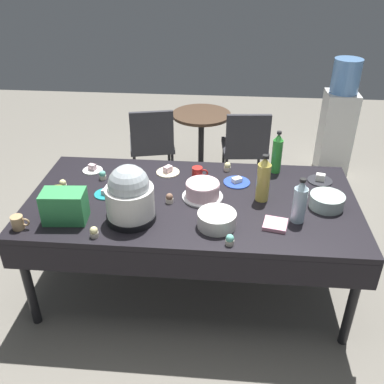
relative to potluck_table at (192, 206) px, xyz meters
The scene contains 29 objects.
ground 0.69m from the potluck_table, ahead, with size 9.00×9.00×0.00m, color slate.
potluck_table is the anchor object (origin of this frame).
frosted_layer_cake 0.14m from the potluck_table, 15.93° to the left, with size 0.28×0.28×0.11m.
slow_cooker 0.51m from the potluck_table, 141.88° to the right, with size 0.31×0.31×0.37m.
glass_salad_bowl 0.88m from the potluck_table, ahead, with size 0.22×0.22×0.09m, color #B2C6BC.
ceramic_snack_bowl 0.37m from the potluck_table, 60.10° to the right, with size 0.24×0.24×0.09m, color silver.
dessert_plate_charcoal 0.95m from the potluck_table, 19.42° to the left, with size 0.18×0.18×0.06m.
dessert_plate_teal 0.59m from the potluck_table, behind, with size 0.16×0.16×0.04m.
dessert_plate_cream 0.41m from the potluck_table, 120.97° to the left, with size 0.17×0.17×0.05m.
dessert_plate_white 0.85m from the potluck_table, 156.87° to the left, with size 0.15×0.15×0.05m.
dessert_plate_cobalt 0.39m from the potluck_table, 38.57° to the left, with size 0.19×0.19×0.04m.
cupcake_rose 0.18m from the potluck_table, 156.54° to the right, with size 0.05×0.05×0.07m.
cupcake_lemon 0.49m from the potluck_table, 61.45° to the left, with size 0.05×0.05×0.07m.
cupcake_cocoa 0.91m from the potluck_table, behind, with size 0.05×0.05×0.07m.
cupcake_berry 0.71m from the potluck_table, 162.38° to the left, with size 0.05×0.05×0.07m.
cupcake_mint 0.55m from the potluck_table, 61.91° to the right, with size 0.05×0.05×0.07m.
cupcake_vanilla 0.72m from the potluck_table, 138.32° to the right, with size 0.05×0.05×0.07m.
soda_bottle_water 0.73m from the potluck_table, 16.98° to the right, with size 0.08×0.08×0.30m.
soda_bottle_ginger_ale 0.51m from the potluck_table, ahead, with size 0.09×0.09×0.33m.
soda_bottle_lime_soda 0.76m from the potluck_table, 36.67° to the left, with size 0.07×0.07×0.32m.
coffee_mug_tan 1.10m from the potluck_table, 156.77° to the right, with size 0.11×0.07×0.09m.
coffee_mug_olive 0.89m from the potluck_table, behind, with size 0.12×0.08×0.10m.
coffee_mug_red 0.30m from the potluck_table, 86.32° to the left, with size 0.12×0.08×0.09m.
soda_carton 0.83m from the potluck_table, 157.00° to the right, with size 0.26×0.16×0.20m, color #338C4C.
paper_napkin_stack 0.60m from the potluck_table, 27.46° to the right, with size 0.14×0.14×0.02m, color pink.
maroon_chair_left 1.59m from the potluck_table, 109.81° to the left, with size 0.53×0.53×0.85m.
maroon_chair_right 1.55m from the potluck_table, 74.62° to the left, with size 0.48×0.48×0.85m.
round_cafe_table 1.71m from the potluck_table, 91.68° to the left, with size 0.60×0.60×0.72m.
water_cooler 2.38m from the potluck_table, 54.56° to the left, with size 0.32×0.32×1.24m.
Camera 1 is at (0.21, -2.44, 2.26)m, focal length 40.07 mm.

